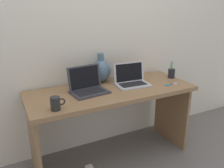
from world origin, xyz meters
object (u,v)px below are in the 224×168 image
Objects in this scene: pen_cup at (171,73)px; scissors at (169,85)px; coffee_mug at (56,103)px; laptop_right at (131,79)px; laptop_left at (87,85)px; power_brick at (89,168)px; green_vase at (101,70)px.

pen_cup is 0.26m from scissors.
laptop_right is at bearing 17.14° from coffee_mug.
laptop_left is 0.97m from pen_cup.
pen_cup is 1.29m from power_brick.
scissors is (0.56, -0.40, -0.12)m from green_vase.
green_vase reaches higher than pen_cup.
coffee_mug is at bearing -144.18° from laptop_left.
coffee_mug is 1.34m from pen_cup.
coffee_mug reaches higher than power_brick.
pen_cup reaches higher than scissors.
scissors is 2.11× the size of power_brick.
pen_cup is at bearing 6.75° from power_brick.
scissors is at bearing -4.24° from power_brick.
coffee_mug is at bearing -141.28° from green_vase.
green_vase is 0.70m from scissors.
green_vase reaches higher than laptop_left.
laptop_right is 4.84× the size of power_brick.
green_vase is at bearing 49.75° from power_brick.
scissors is at bearing -13.46° from laptop_left.
power_brick is at bearing 23.17° from coffee_mug.
scissors reaches higher than power_brick.
coffee_mug is at bearing -176.87° from scissors.
green_vase reaches higher than laptop_right.
coffee_mug is 1.64× the size of power_brick.
laptop_right is 0.51m from pen_cup.
coffee_mug is at bearing -162.86° from laptop_right.
power_brick is (-0.29, -0.34, -0.85)m from green_vase.
laptop_left reaches higher than scissors.
laptop_left is 1.17× the size of green_vase.
pen_cup is at bearing 10.60° from coffee_mug.
pen_cup is at bearing -16.55° from green_vase.
pen_cup is (1.31, 0.25, -0.00)m from coffee_mug.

